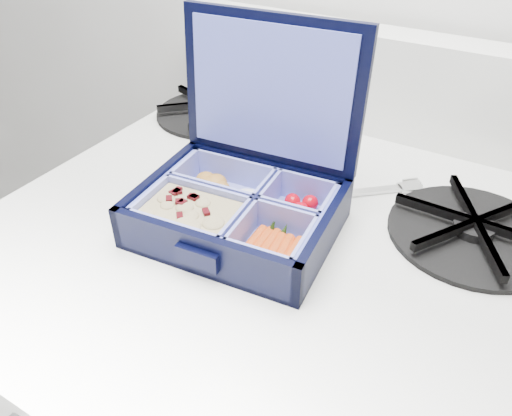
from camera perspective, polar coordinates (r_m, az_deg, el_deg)
The scene contains 4 objects.
bento_box at distance 0.57m, azimuth -2.14°, elevation -0.50°, with size 0.22×0.17×0.05m, color black, non-canonical shape.
burner_grate at distance 0.62m, azimuth 23.68°, elevation -1.92°, with size 0.19×0.19×0.03m, color black.
burner_grate_rear at distance 0.85m, azimuth -5.01°, elevation 11.23°, with size 0.19×0.19×0.02m, color black.
fork at distance 0.65m, azimuth 10.48°, elevation 1.66°, with size 0.02×0.18×0.01m, color silver, non-canonical shape.
Camera 1 is at (0.76, 1.23, 1.34)m, focal length 35.00 mm.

